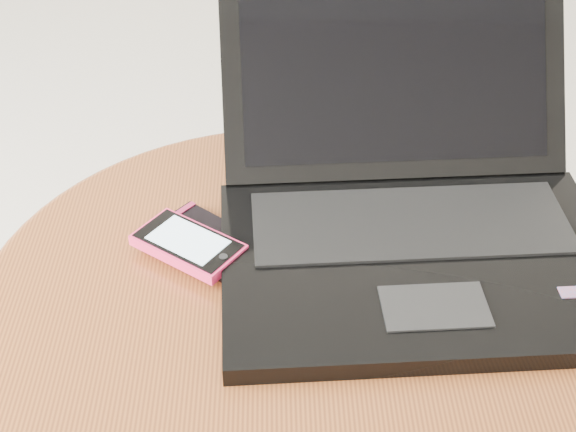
{
  "coord_description": "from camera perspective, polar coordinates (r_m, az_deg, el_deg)",
  "views": [
    {
      "loc": [
        -0.07,
        -0.61,
        1.02
      ],
      "look_at": [
        -0.06,
        0.02,
        0.54
      ],
      "focal_mm": 53.11,
      "sensor_mm": 36.0,
      "label": 1
    }
  ],
  "objects": [
    {
      "name": "laptop",
      "position": [
        0.85,
        8.25,
        0.8
      ],
      "size": [
        0.39,
        0.41,
        0.21
      ],
      "color": "black",
      "rests_on": "table"
    },
    {
      "name": "table",
      "position": [
        0.88,
        -0.03,
        -10.02
      ],
      "size": [
        0.6,
        0.6,
        0.48
      ],
      "color": "#58260F",
      "rests_on": "ground"
    },
    {
      "name": "phone_black",
      "position": [
        0.85,
        -5.15,
        -1.85
      ],
      "size": [
        0.14,
        0.13,
        0.01
      ],
      "color": "black",
      "rests_on": "table"
    },
    {
      "name": "phone_pink",
      "position": [
        0.83,
        -6.69,
        -1.91
      ],
      "size": [
        0.12,
        0.11,
        0.01
      ],
      "color": "#FF2A62",
      "rests_on": "phone_black"
    }
  ]
}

